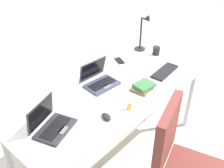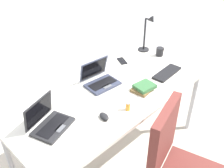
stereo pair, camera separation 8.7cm
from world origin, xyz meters
name	(u,v)px [view 1 (the left image)]	position (x,y,z in m)	size (l,w,h in m)	color
ground_plane	(112,152)	(0.00, 0.00, 0.00)	(12.00, 12.00, 0.00)	#B7AD9E
desk	(112,97)	(0.00, 0.00, 0.68)	(1.80, 0.80, 0.74)	silver
desk_lamp	(143,33)	(0.80, 0.28, 0.94)	(0.12, 0.18, 0.40)	black
laptop_near_mouse	(51,124)	(-0.60, 0.02, 0.78)	(0.33, 0.30, 0.21)	#232326
laptop_back_left	(99,80)	(0.02, 0.16, 0.78)	(0.30, 0.26, 0.21)	#33384C
external_keyboard	(165,71)	(0.57, -0.16, 0.75)	(0.33, 0.12, 0.02)	black
computer_mouse	(106,117)	(-0.27, -0.19, 0.76)	(0.06, 0.10, 0.03)	black
cell_phone	(119,61)	(0.45, 0.30, 0.74)	(0.06, 0.14, 0.01)	black
pill_bottle	(129,105)	(-0.08, -0.25, 0.78)	(0.04, 0.04, 0.08)	gold
book_stack	(144,86)	(0.21, -0.17, 0.77)	(0.21, 0.17, 0.05)	brown
coffee_mug	(156,51)	(0.82, 0.11, 0.78)	(0.11, 0.08, 0.09)	black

